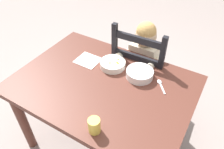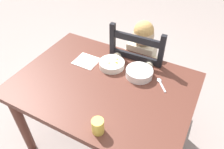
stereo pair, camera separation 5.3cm
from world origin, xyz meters
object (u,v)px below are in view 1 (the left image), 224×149
(bowl_of_peas, at_px, (140,73))
(dining_chair, at_px, (141,74))
(dining_table, at_px, (103,93))
(child_figure, at_px, (142,59))
(drinking_cup, at_px, (94,126))
(bowl_of_carrots, at_px, (113,64))
(spoon, at_px, (160,84))

(bowl_of_peas, bearing_deg, dining_chair, 109.73)
(dining_table, xyz_separation_m, bowl_of_peas, (0.19, 0.18, 0.13))
(child_figure, relative_size, drinking_cup, 10.31)
(bowl_of_carrots, xyz_separation_m, drinking_cup, (0.20, -0.53, 0.02))
(dining_chair, bearing_deg, dining_table, -99.38)
(child_figure, relative_size, bowl_of_carrots, 5.10)
(dining_table, bearing_deg, bowl_of_peas, 44.55)
(bowl_of_peas, xyz_separation_m, drinking_cup, (-0.02, -0.53, 0.02))
(dining_table, distance_m, child_figure, 0.48)
(dining_table, distance_m, bowl_of_carrots, 0.23)
(bowl_of_carrots, bearing_deg, dining_table, -80.35)
(drinking_cup, bearing_deg, spoon, 71.93)
(child_figure, xyz_separation_m, bowl_of_carrots, (-0.11, -0.29, 0.10))
(dining_chair, bearing_deg, spoon, -48.43)
(dining_table, xyz_separation_m, dining_chair, (0.08, 0.48, -0.14))
(child_figure, xyz_separation_m, drinking_cup, (0.09, -0.82, 0.12))
(bowl_of_carrots, bearing_deg, child_figure, 69.71)
(child_figure, distance_m, spoon, 0.40)
(dining_chair, distance_m, child_figure, 0.17)
(drinking_cup, bearing_deg, dining_chair, 96.09)
(bowl_of_carrots, distance_m, drinking_cup, 0.56)
(child_figure, relative_size, bowl_of_peas, 5.03)
(dining_table, bearing_deg, child_figure, 80.78)
(dining_table, distance_m, drinking_cup, 0.41)
(bowl_of_peas, distance_m, drinking_cup, 0.53)
(dining_chair, xyz_separation_m, spoon, (0.26, -0.29, 0.25))
(dining_table, xyz_separation_m, child_figure, (0.08, 0.48, 0.03))
(bowl_of_peas, relative_size, bowl_of_carrots, 1.02)
(dining_table, xyz_separation_m, spoon, (0.34, 0.18, 0.11))
(bowl_of_peas, xyz_separation_m, bowl_of_carrots, (-0.22, 0.00, -0.00))
(bowl_of_carrots, bearing_deg, bowl_of_peas, -0.01)
(dining_chair, distance_m, bowl_of_carrots, 0.42)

